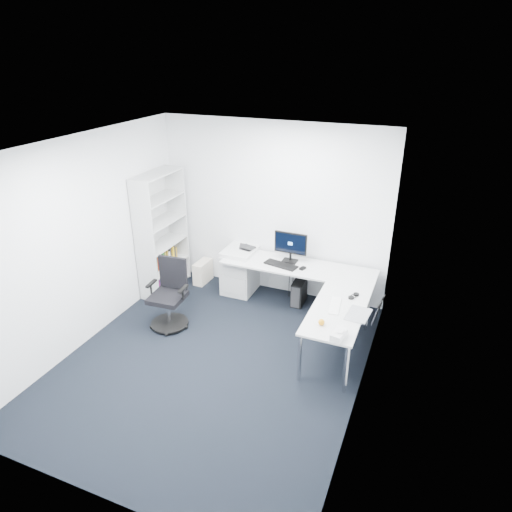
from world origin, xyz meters
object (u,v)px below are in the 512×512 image
at_px(task_chair, 167,296).
at_px(monitor, 290,247).
at_px(l_desk, 290,295).
at_px(bookshelf, 161,233).
at_px(laptop, 359,306).

distance_m(task_chair, monitor, 1.94).
xyz_separation_m(l_desk, bookshelf, (-2.17, 0.05, 0.63)).
bearing_deg(monitor, l_desk, -68.15).
bearing_deg(laptop, monitor, 142.68).
bearing_deg(laptop, l_desk, 151.69).
height_order(bookshelf, monitor, bookshelf).
distance_m(bookshelf, monitor, 2.05).
bearing_deg(l_desk, laptop, -33.08).
relative_size(task_chair, monitor, 1.97).
distance_m(bookshelf, laptop, 3.35).
relative_size(l_desk, bookshelf, 1.19).
xyz_separation_m(l_desk, task_chair, (-1.50, -0.92, 0.16)).
bearing_deg(bookshelf, task_chair, -55.15).
relative_size(l_desk, laptop, 6.04).
height_order(l_desk, bookshelf, bookshelf).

